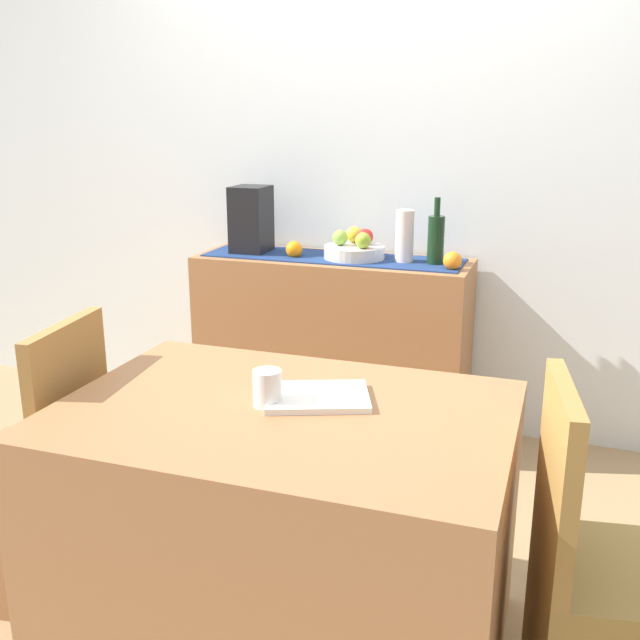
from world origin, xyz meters
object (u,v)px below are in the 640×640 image
Objects in this scene: open_book at (317,397)px; chair_by_corner at (611,631)px; coffee_maker at (251,220)px; sideboard_console at (332,347)px; ceramic_vase at (405,237)px; wine_bottle at (436,239)px; fruit_bowl at (354,252)px; chair_near_window at (35,510)px; dining_table at (285,531)px; coffee_cup at (267,388)px.

chair_by_corner reaches higher than open_book.
coffee_maker reaches higher than open_book.
ceramic_vase reaches higher than sideboard_console.
open_book is at bearing -59.57° from coffee_maker.
sideboard_console is 0.71m from coffee_maker.
wine_bottle reaches higher than ceramic_vase.
fruit_bowl is 0.88× the size of coffee_maker.
chair_near_window is 1.73m from chair_by_corner.
ceramic_vase is at bearing 90.12° from dining_table.
dining_table is at bearing -80.92° from fruit_bowl.
fruit_bowl is 0.98× the size of open_book.
fruit_bowl is (0.10, 0.00, 0.46)m from sideboard_console.
dining_table is 0.87m from chair_near_window.
chair_near_window is at bearing -113.63° from fruit_bowl.
wine_bottle is 1.39m from open_book.
wine_bottle is (0.47, -0.00, 0.54)m from sideboard_console.
chair_by_corner is (1.20, -1.45, -0.16)m from sideboard_console.
ceramic_vase is at bearing 120.88° from chair_by_corner.
coffee_cup is (0.29, -1.45, 0.36)m from sideboard_console.
coffee_maker is 2.29m from chair_by_corner.
chair_by_corner is at bearing -42.21° from coffee_maker.
wine_bottle is at bearing 66.16° from open_book.
ceramic_vase is 0.26× the size of chair_near_window.
fruit_bowl is 1.92m from chair_by_corner.
wine_bottle is at bearing -0.00° from fruit_bowl.
chair_by_corner is at bearing -50.45° from sideboard_console.
coffee_cup is 1.05m from chair_by_corner.
sideboard_console is 4.04× the size of coffee_maker.
open_book is (0.30, -1.37, -0.14)m from fruit_bowl.
open_book is (0.80, -1.37, -0.26)m from coffee_maker.
wine_bottle is 0.94× the size of coffee_maker.
coffee_maker is 0.35× the size of chair_by_corner.
open_book is at bearing -87.05° from ceramic_vase.
chair_by_corner is at bearing -0.36° from coffee_cup.
wine_bottle is 1.57m from dining_table.
chair_near_window is (-0.93, -0.08, -0.48)m from open_book.
coffee_maker is at bearing 180.00° from wine_bottle.
chair_near_window is at bearing -95.12° from coffee_maker.
chair_by_corner is (1.73, -0.00, 0.00)m from chair_near_window.
fruit_bowl is at bearing 99.08° from dining_table.
ceramic_vase reaches higher than coffee_cup.
coffee_cup reaches higher than dining_table.
coffee_maker is 1.63m from chair_near_window.
coffee_maker reaches higher than dining_table.
chair_by_corner is (0.80, -0.09, -0.48)m from open_book.
wine_bottle is 1.26× the size of ceramic_vase.
sideboard_console is 1.52m from coffee_cup.
coffee_cup is 0.11× the size of chair_by_corner.
sideboard_console reaches higher than open_book.
dining_table is at bearing -4.14° from coffee_cup.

